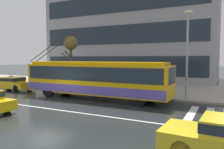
{
  "coord_description": "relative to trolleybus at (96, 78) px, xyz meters",
  "views": [
    {
      "loc": [
        10.44,
        -11.34,
        3.09
      ],
      "look_at": [
        2.82,
        3.66,
        1.84
      ],
      "focal_mm": 35.55,
      "sensor_mm": 36.0,
      "label": 1
    }
  ],
  "objects": [
    {
      "name": "ground_plane",
      "position": [
        -1.71,
        -3.09,
        -1.55
      ],
      "size": [
        160.0,
        160.0,
        0.0
      ],
      "primitive_type": "plane",
      "color": "#212728"
    },
    {
      "name": "trolleybus",
      "position": [
        0.0,
        0.0,
        0.0
      ],
      "size": [
        12.19,
        2.54,
        5.06
      ],
      "color": "#DCA10C",
      "rests_on": "ground_plane"
    },
    {
      "name": "bus_shelter",
      "position": [
        -0.82,
        3.8,
        0.51
      ],
      "size": [
        3.62,
        1.74,
        2.57
      ],
      "color": "gray",
      "rests_on": "sidewalk_slab"
    },
    {
      "name": "taxi_queued_behind_bus",
      "position": [
        -9.61,
        0.22,
        -0.85
      ],
      "size": [
        4.3,
        1.97,
        1.39
      ],
      "color": "yellow",
      "rests_on": "ground_plane"
    },
    {
      "name": "pedestrian_walking_past",
      "position": [
        -2.2,
        3.72,
        0.2
      ],
      "size": [
        1.57,
        1.57,
        1.97
      ],
      "color": "black",
      "rests_on": "sidewalk_slab"
    },
    {
      "name": "street_tree_bare",
      "position": [
        -5.9,
        4.7,
        2.95
      ],
      "size": [
        1.58,
        2.11,
        5.3
      ],
      "color": "brown",
      "rests_on": "sidewalk_slab"
    },
    {
      "name": "crosswalk_stripe_edge_near",
      "position": [
        7.18,
        -1.74,
        -1.55
      ],
      "size": [
        0.44,
        4.4,
        0.01
      ],
      "primitive_type": "cube",
      "color": "beige",
      "rests_on": "ground_plane"
    },
    {
      "name": "street_lamp",
      "position": [
        6.33,
        2.13,
        2.34
      ],
      "size": [
        0.6,
        0.32,
        6.3
      ],
      "color": "#8C929B",
      "rests_on": "sidewalk_slab"
    },
    {
      "name": "sidewalk_slab",
      "position": [
        -1.71,
        6.6,
        -1.48
      ],
      "size": [
        80.0,
        10.0,
        0.14
      ],
      "primitive_type": "cube",
      "color": "gray",
      "rests_on": "ground_plane"
    },
    {
      "name": "lane_centre_line",
      "position": [
        -1.71,
        -4.29,
        -1.55
      ],
      "size": [
        72.0,
        0.14,
        0.01
      ],
      "primitive_type": "cube",
      "color": "silver",
      "rests_on": "ground_plane"
    },
    {
      "name": "pedestrian_at_shelter",
      "position": [
        -4.1,
        3.0,
        0.16
      ],
      "size": [
        1.43,
        1.43,
        1.97
      ],
      "color": "#51584F",
      "rests_on": "sidewalk_slab"
    },
    {
      "name": "pedestrian_approaching_curb",
      "position": [
        4.65,
        3.24,
        0.13
      ],
      "size": [
        1.01,
        1.01,
        1.98
      ],
      "color": "#544B51",
      "rests_on": "sidewalk_slab"
    },
    {
      "name": "crosswalk_stripe_inner_a",
      "position": [
        8.08,
        -1.74,
        -1.55
      ],
      "size": [
        0.44,
        4.4,
        0.01
      ],
      "primitive_type": "cube",
      "color": "beige",
      "rests_on": "ground_plane"
    }
  ]
}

